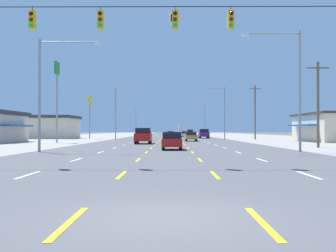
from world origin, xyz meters
TOP-DOWN VIEW (x-y plane):
  - ground_plane at (0.00, 66.00)m, footprint 572.00×572.00m
  - lot_apron_left at (-24.75, 66.00)m, footprint 28.00×440.00m
  - lot_apron_right at (24.75, 66.00)m, footprint 28.00×440.00m
  - lane_markings at (0.00, 104.50)m, footprint 10.64×227.60m
  - signal_span_wire at (-0.41, 11.93)m, footprint 26.34×0.53m
  - hatchback_center_turn_nearest at (0.20, 26.24)m, footprint 1.72×3.90m
  - suv_inner_left_near at (-3.33, 41.39)m, footprint 1.98×4.90m
  - sedan_inner_right_mid at (3.28, 53.31)m, footprint 1.80×4.50m
  - suv_far_right_midfar at (7.12, 74.81)m, footprint 1.98×4.90m
  - sedan_center_turn_far at (0.24, 88.19)m, footprint 1.80×4.50m
  - sedan_inner_right_farther at (3.69, 89.76)m, footprint 1.80×4.50m
  - box_truck_inner_right_farthest at (3.48, 103.28)m, footprint 2.40×7.20m
  - sedan_center_turn_distant_a at (-0.06, 115.62)m, footprint 1.80×4.50m
  - suv_far_right_distant_b at (6.81, 126.03)m, footprint 1.98×4.90m
  - storefront_left_row_2 at (-25.82, 73.79)m, footprint 12.28×10.89m
  - pole_sign_left_row_1 at (-15.46, 45.51)m, footprint 0.24×1.78m
  - pole_sign_left_row_2 at (-16.35, 71.36)m, footprint 0.24×2.79m
  - streetlight_left_row_0 at (-9.56, 22.71)m, footprint 4.91×0.26m
  - streetlight_right_row_0 at (9.65, 22.71)m, footprint 4.59×0.26m
  - streetlight_left_row_1 at (-9.69, 64.85)m, footprint 4.38×0.26m
  - streetlight_right_row_1 at (9.76, 64.85)m, footprint 3.97×0.26m
  - streetlight_left_row_2 at (-9.81, 106.98)m, footprint 3.37×0.26m
  - streetlight_right_row_2 at (9.81, 106.98)m, footprint 3.51×0.26m
  - utility_pole_right_row_0 at (14.53, 30.59)m, footprint 2.20×0.26m
  - utility_pole_right_row_1 at (15.70, 64.34)m, footprint 2.20×0.26m

SIDE VIEW (x-z plane):
  - ground_plane at x=0.00m, z-range 0.00..0.00m
  - lot_apron_left at x=-24.75m, z-range 0.00..0.01m
  - lot_apron_right at x=24.75m, z-range 0.00..0.01m
  - lane_markings at x=0.00m, z-range 0.00..0.01m
  - sedan_inner_right_mid at x=3.28m, z-range 0.03..1.49m
  - sedan_center_turn_far at x=0.24m, z-range 0.03..1.49m
  - sedan_inner_right_farther at x=3.69m, z-range 0.03..1.49m
  - sedan_center_turn_distant_a at x=-0.06m, z-range 0.03..1.49m
  - hatchback_center_turn_nearest at x=0.20m, z-range 0.01..1.55m
  - suv_inner_left_near at x=-3.33m, z-range 0.04..2.02m
  - suv_far_right_midfar at x=7.12m, z-range 0.04..2.02m
  - suv_far_right_distant_b at x=6.81m, z-range 0.04..2.02m
  - box_truck_inner_right_farthest at x=3.48m, z-range 0.22..3.45m
  - storefront_left_row_2 at x=-25.82m, z-range 0.03..4.75m
  - utility_pole_right_row_0 at x=14.53m, z-range 0.19..8.59m
  - streetlight_left_row_2 at x=-9.81m, z-range 0.66..9.21m
  - utility_pole_right_row_1 at x=15.70m, z-range 0.20..10.17m
  - streetlight_left_row_0 at x=-9.56m, z-range 0.84..9.68m
  - signal_span_wire at x=-0.41m, z-range 0.75..9.78m
  - streetlight_right_row_2 at x=9.81m, z-range 0.69..9.90m
  - streetlight_left_row_1 at x=-9.69m, z-range 0.80..10.30m
  - streetlight_right_row_0 at x=9.65m, z-range 0.82..10.29m
  - streetlight_right_row_1 at x=9.76m, z-range 0.75..10.52m
  - pole_sign_left_row_2 at x=-16.35m, z-range 2.50..11.20m
  - pole_sign_left_row_1 at x=-15.46m, z-range 2.57..13.62m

